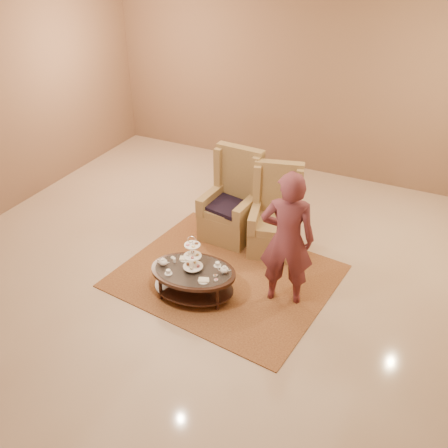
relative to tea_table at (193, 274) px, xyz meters
The scene contains 8 objects.
ground 0.52m from the tea_table, 82.27° to the left, with size 8.00×8.00×0.00m, color #CBB197.
ceiling 0.52m from the tea_table, 82.27° to the left, with size 8.00×8.00×0.02m, color silver.
wall_back 4.60m from the tea_table, 89.32° to the left, with size 8.00×0.04×3.50m, color #8B664B.
rug 0.67m from the tea_table, 69.30° to the left, with size 3.07×2.66×0.01m.
tea_table is the anchor object (origin of this frame).
armchair_left 1.61m from the tea_table, 96.54° to the left, with size 0.80×0.82×1.39m.
armchair_right 1.64m from the tea_table, 70.86° to the left, with size 0.87×0.89×1.31m.
person 1.31m from the tea_table, 22.81° to the left, with size 0.77×0.60×1.85m.
Camera 1 is at (2.55, -4.84, 4.31)m, focal length 40.00 mm.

